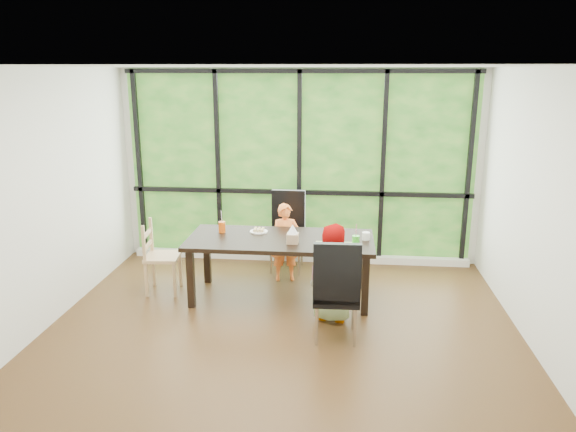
# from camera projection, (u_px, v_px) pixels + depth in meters

# --- Properties ---
(ground) EXTENTS (5.00, 5.00, 0.00)m
(ground) POSITION_uv_depth(u_px,v_px,m) (282.00, 328.00, 5.77)
(ground) COLOR black
(ground) RESTS_ON ground
(back_wall) EXTENTS (5.00, 0.00, 5.00)m
(back_wall) POSITION_uv_depth(u_px,v_px,m) (300.00, 167.00, 7.58)
(back_wall) COLOR silver
(back_wall) RESTS_ON ground
(foliage_backdrop) EXTENTS (4.80, 0.02, 2.65)m
(foliage_backdrop) POSITION_uv_depth(u_px,v_px,m) (299.00, 167.00, 7.56)
(foliage_backdrop) COLOR #194717
(foliage_backdrop) RESTS_ON back_wall
(window_mullions) EXTENTS (4.80, 0.06, 2.65)m
(window_mullions) POSITION_uv_depth(u_px,v_px,m) (299.00, 168.00, 7.52)
(window_mullions) COLOR black
(window_mullions) RESTS_ON back_wall
(window_sill) EXTENTS (4.80, 0.12, 0.10)m
(window_sill) POSITION_uv_depth(u_px,v_px,m) (299.00, 257.00, 7.82)
(window_sill) COLOR silver
(window_sill) RESTS_ON ground
(dining_table) EXTENTS (2.26, 1.15, 0.75)m
(dining_table) POSITION_uv_depth(u_px,v_px,m) (281.00, 268.00, 6.47)
(dining_table) COLOR black
(dining_table) RESTS_ON ground
(chair_window_leather) EXTENTS (0.47, 0.47, 1.08)m
(chair_window_leather) POSITION_uv_depth(u_px,v_px,m) (287.00, 232.00, 7.33)
(chair_window_leather) COLOR black
(chair_window_leather) RESTS_ON ground
(chair_interior_leather) EXTENTS (0.47, 0.47, 1.08)m
(chair_interior_leather) POSITION_uv_depth(u_px,v_px,m) (336.00, 288.00, 5.45)
(chair_interior_leather) COLOR black
(chair_interior_leather) RESTS_ON ground
(chair_end_beech) EXTENTS (0.44, 0.46, 0.90)m
(chair_end_beech) POSITION_uv_depth(u_px,v_px,m) (163.00, 257.00, 6.63)
(chair_end_beech) COLOR tan
(chair_end_beech) RESTS_ON ground
(child_toddler) EXTENTS (0.41, 0.31, 1.02)m
(child_toddler) POSITION_uv_depth(u_px,v_px,m) (286.00, 242.00, 7.00)
(child_toddler) COLOR orange
(child_toddler) RESTS_ON ground
(child_older) EXTENTS (0.59, 0.44, 1.09)m
(child_older) POSITION_uv_depth(u_px,v_px,m) (334.00, 273.00, 5.84)
(child_older) COLOR slate
(child_older) RESTS_ON ground
(placemat) EXTENTS (0.42, 0.31, 0.01)m
(placemat) POSITION_uv_depth(u_px,v_px,m) (334.00, 246.00, 6.09)
(placemat) COLOR tan
(placemat) RESTS_ON dining_table
(plate_far) EXTENTS (0.22, 0.22, 0.01)m
(plate_far) POSITION_uv_depth(u_px,v_px,m) (259.00, 232.00, 6.61)
(plate_far) COLOR white
(plate_far) RESTS_ON dining_table
(plate_near) EXTENTS (0.23, 0.23, 0.01)m
(plate_near) POSITION_uv_depth(u_px,v_px,m) (331.00, 245.00, 6.11)
(plate_near) COLOR white
(plate_near) RESTS_ON dining_table
(orange_cup) EXTENTS (0.08, 0.08, 0.13)m
(orange_cup) POSITION_uv_depth(u_px,v_px,m) (222.00, 227.00, 6.58)
(orange_cup) COLOR #E3560F
(orange_cup) RESTS_ON dining_table
(green_cup) EXTENTS (0.08, 0.08, 0.13)m
(green_cup) POSITION_uv_depth(u_px,v_px,m) (356.00, 241.00, 6.03)
(green_cup) COLOR green
(green_cup) RESTS_ON dining_table
(white_mug) EXTENTS (0.09, 0.09, 0.09)m
(white_mug) POSITION_uv_depth(u_px,v_px,m) (366.00, 236.00, 6.30)
(white_mug) COLOR white
(white_mug) RESTS_ON dining_table
(tissue_box) EXTENTS (0.13, 0.13, 0.11)m
(tissue_box) POSITION_uv_depth(u_px,v_px,m) (293.00, 238.00, 6.18)
(tissue_box) COLOR tan
(tissue_box) RESTS_ON dining_table
(crepe_rolls_far) EXTENTS (0.15, 0.12, 0.04)m
(crepe_rolls_far) POSITION_uv_depth(u_px,v_px,m) (259.00, 230.00, 6.60)
(crepe_rolls_far) COLOR tan
(crepe_rolls_far) RESTS_ON plate_far
(crepe_rolls_near) EXTENTS (0.15, 0.12, 0.04)m
(crepe_rolls_near) POSITION_uv_depth(u_px,v_px,m) (331.00, 243.00, 6.11)
(crepe_rolls_near) COLOR tan
(crepe_rolls_near) RESTS_ON plate_near
(straw_white) EXTENTS (0.01, 0.04, 0.20)m
(straw_white) POSITION_uv_depth(u_px,v_px,m) (222.00, 219.00, 6.56)
(straw_white) COLOR white
(straw_white) RESTS_ON orange_cup
(straw_pink) EXTENTS (0.01, 0.04, 0.20)m
(straw_pink) POSITION_uv_depth(u_px,v_px,m) (356.00, 232.00, 6.00)
(straw_pink) COLOR pink
(straw_pink) RESTS_ON green_cup
(tissue) EXTENTS (0.12, 0.12, 0.11)m
(tissue) POSITION_uv_depth(u_px,v_px,m) (293.00, 229.00, 6.15)
(tissue) COLOR white
(tissue) RESTS_ON tissue_box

